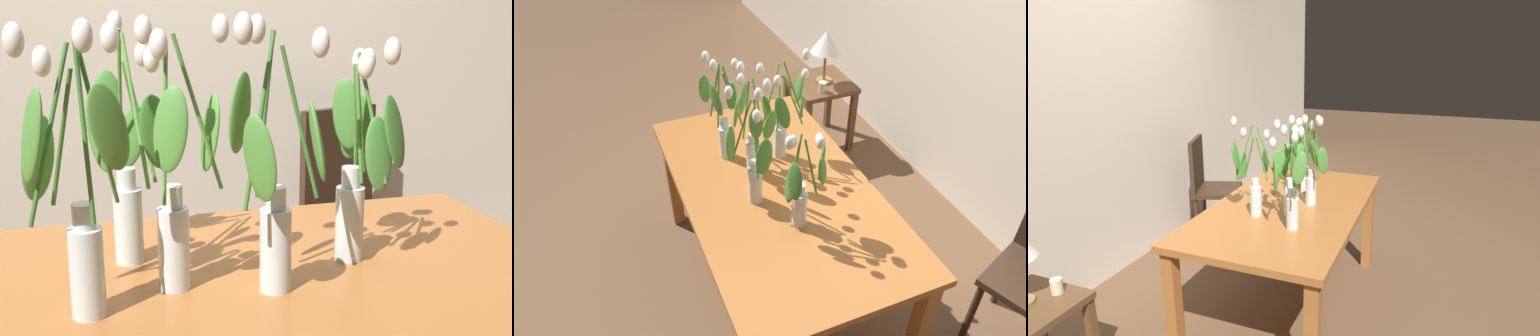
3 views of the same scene
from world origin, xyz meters
TOP-DOWN VIEW (x-y plane):
  - room_wall_rear at (0.00, 1.46)m, footprint 9.00×0.10m
  - dining_table at (0.00, 0.00)m, footprint 1.60×0.90m
  - tulip_vase_0 at (0.04, -0.13)m, footprint 0.23×0.19m
  - tulip_vase_1 at (-0.35, -0.14)m, footprint 0.23×0.25m
  - tulip_vase_2 at (-0.23, 0.13)m, footprint 0.20×0.29m
  - tulip_vase_3 at (-0.15, -0.06)m, footprint 0.19×0.21m
  - tulip_vase_4 at (0.29, -0.00)m, footprint 0.16×0.23m
  - dining_chair at (0.77, 1.07)m, footprint 0.51×0.51m

SIDE VIEW (x-z plane):
  - dining_chair at x=0.77m, z-range 0.06..0.99m
  - dining_table at x=0.00m, z-range 0.28..1.02m
  - tulip_vase_3 at x=-0.15m, z-range 0.64..1.22m
  - tulip_vase_0 at x=0.04m, z-range 0.67..1.25m
  - tulip_vase_4 at x=0.29m, z-range 0.70..1.23m
  - tulip_vase_2 at x=-0.23m, z-range 0.68..1.27m
  - tulip_vase_1 at x=-0.35m, z-range 0.70..1.27m
  - room_wall_rear at x=0.00m, z-range 0.00..2.70m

